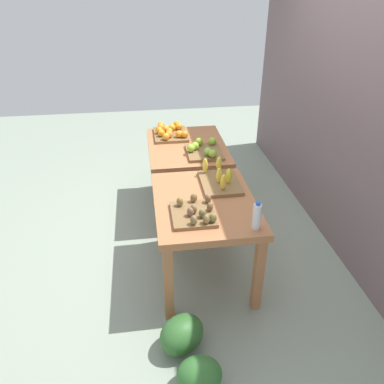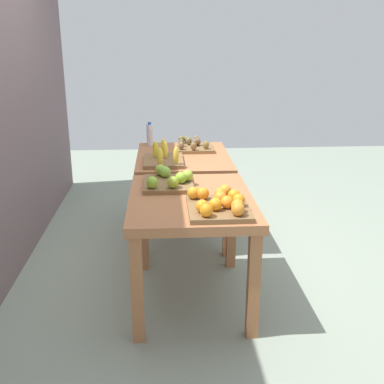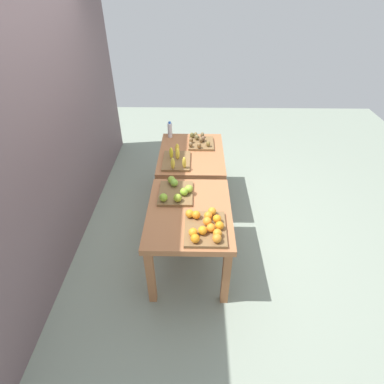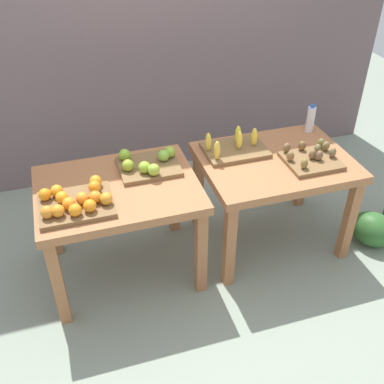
{
  "view_description": "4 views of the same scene",
  "coord_description": "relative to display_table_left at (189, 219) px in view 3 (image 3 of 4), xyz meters",
  "views": [
    {
      "loc": [
        3.09,
        -0.45,
        2.33
      ],
      "look_at": [
        0.06,
        -0.03,
        0.53
      ],
      "focal_mm": 35.57,
      "sensor_mm": 36.0,
      "label": 1
    },
    {
      "loc": [
        -3.45,
        0.17,
        1.73
      ],
      "look_at": [
        0.04,
        -0.05,
        0.58
      ],
      "focal_mm": 44.27,
      "sensor_mm": 36.0,
      "label": 2
    },
    {
      "loc": [
        -2.75,
        -0.06,
        2.58
      ],
      "look_at": [
        -0.07,
        -0.02,
        0.6
      ],
      "focal_mm": 28.27,
      "sensor_mm": 36.0,
      "label": 3
    },
    {
      "loc": [
        -0.82,
        -2.45,
        2.44
      ],
      "look_at": [
        -0.05,
        0.01,
        0.58
      ],
      "focal_mm": 43.1,
      "sensor_mm": 36.0,
      "label": 4
    }
  ],
  "objects": [
    {
      "name": "ground_plane",
      "position": [
        0.56,
        0.0,
        -0.63
      ],
      "size": [
        8.0,
        8.0,
        0.0
      ],
      "primitive_type": "plane",
      "color": "gray"
    },
    {
      "name": "back_wall",
      "position": [
        0.56,
        1.35,
        0.87
      ],
      "size": [
        4.4,
        0.12,
        3.0
      ],
      "primitive_type": "cube",
      "color": "#6F5A5D",
      "rests_on": "ground_plane"
    },
    {
      "name": "display_table_left",
      "position": [
        0.0,
        0.0,
        0.0
      ],
      "size": [
        1.04,
        0.8,
        0.74
      ],
      "color": "#A76840",
      "rests_on": "ground_plane"
    },
    {
      "name": "display_table_right",
      "position": [
        1.12,
        0.0,
        0.0
      ],
      "size": [
        1.04,
        0.8,
        0.74
      ],
      "color": "#A76840",
      "rests_on": "ground_plane"
    },
    {
      "name": "orange_bin",
      "position": [
        -0.27,
        -0.15,
        0.15
      ],
      "size": [
        0.45,
        0.37,
        0.11
      ],
      "color": "brown",
      "rests_on": "display_table_left"
    },
    {
      "name": "apple_bin",
      "position": [
        0.24,
        0.14,
        0.15
      ],
      "size": [
        0.42,
        0.35,
        0.11
      ],
      "color": "brown",
      "rests_on": "display_table_left"
    },
    {
      "name": "banana_crate",
      "position": [
        0.87,
        0.17,
        0.15
      ],
      "size": [
        0.44,
        0.32,
        0.17
      ],
      "color": "brown",
      "rests_on": "display_table_right"
    },
    {
      "name": "kiwi_bin",
      "position": [
        1.33,
        -0.11,
        0.14
      ],
      "size": [
        0.37,
        0.33,
        0.1
      ],
      "color": "brown",
      "rests_on": "display_table_right"
    },
    {
      "name": "water_bottle",
      "position": [
        1.54,
        0.3,
        0.21
      ],
      "size": [
        0.06,
        0.06,
        0.22
      ],
      "color": "silver",
      "rests_on": "display_table_right"
    },
    {
      "name": "watermelon_pile",
      "position": [
        2.0,
        -0.25,
        -0.51
      ],
      "size": [
        0.63,
        0.44,
        0.27
      ],
      "color": "#31682D",
      "rests_on": "ground_plane"
    }
  ]
}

